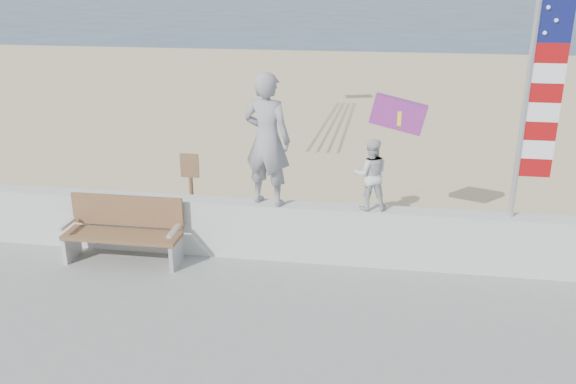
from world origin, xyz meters
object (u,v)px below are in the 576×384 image
child (371,174)px  bench (124,229)px  adult (267,140)px  flag (538,85)px

child → bench: size_ratio=0.60×
adult → flag: flag is taller
flag → adult: bearing=180.0°
flag → bench: bearing=-175.6°
adult → child: bearing=-163.6°
bench → flag: bearing=4.4°
flag → child: bearing=180.0°
adult → bench: bearing=28.2°
adult → bench: 2.63m
bench → flag: (5.90, 0.45, 2.30)m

